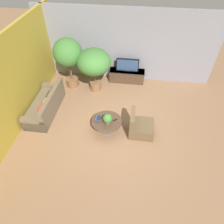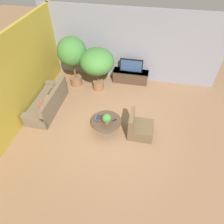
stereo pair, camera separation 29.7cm
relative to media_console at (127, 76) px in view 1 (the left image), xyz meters
name	(u,v)px [view 1 (the left image)]	position (x,y,z in m)	size (l,w,h in m)	color
ground_plane	(115,129)	(-0.17, -2.94, -0.28)	(24.00, 24.00, 0.00)	#8C6647
back_wall_stone	(125,46)	(-0.17, 0.32, 1.22)	(7.40, 0.12, 3.00)	gray
side_wall_left	(14,83)	(-3.43, -2.74, 1.22)	(0.12, 7.40, 3.00)	gold
media_console	(127,76)	(0.00, 0.00, 0.00)	(1.53, 0.50, 0.53)	#473323
television	(127,65)	(0.00, 0.00, 0.53)	(0.96, 0.13, 0.57)	black
coffee_table	(107,124)	(-0.44, -2.98, 0.02)	(1.01, 1.01, 0.42)	#756656
couch_by_wall	(46,105)	(-2.80, -2.37, 0.01)	(0.84, 2.12, 0.84)	brown
armchair_wicker	(140,127)	(0.67, -2.96, 0.00)	(0.80, 0.76, 0.86)	brown
potted_palm_tall	(68,55)	(-2.30, -0.64, 1.19)	(1.14, 1.14, 2.11)	brown
potted_palm_corner	(94,63)	(-1.26, -0.78, 0.97)	(1.33, 1.33, 1.80)	brown
potted_plant_tabletop	(108,119)	(-0.39, -3.08, 0.36)	(0.31, 0.31, 0.38)	brown
book_stack	(99,119)	(-0.70, -2.96, 0.20)	(0.27, 0.26, 0.11)	gold
remote_black	(115,120)	(-0.17, -2.91, 0.16)	(0.04, 0.16, 0.02)	black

